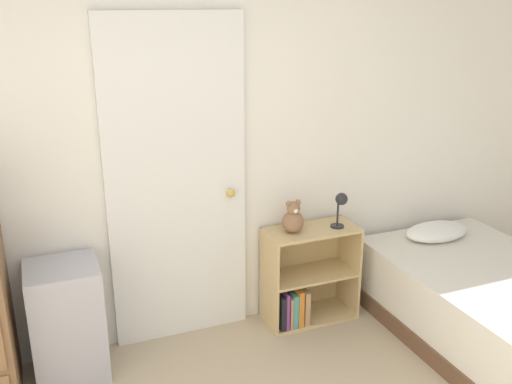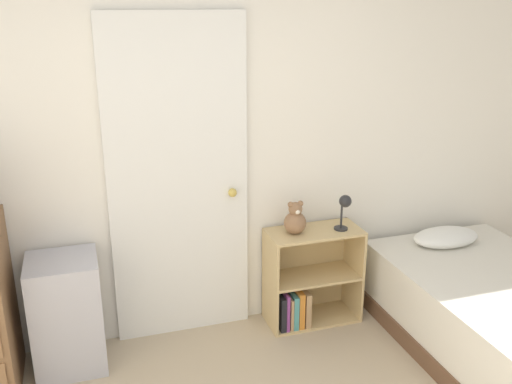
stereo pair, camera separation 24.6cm
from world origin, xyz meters
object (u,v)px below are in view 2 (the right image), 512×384
storage_bin (67,314)px  desk_lamp (344,206)px  teddy_bear (295,220)px  bed (504,320)px  bookshelf (305,285)px

storage_bin → desk_lamp: 1.85m
desk_lamp → teddy_bear: bearing=173.0°
desk_lamp → bed: 1.20m
bed → bookshelf: bearing=143.6°
storage_bin → bookshelf: size_ratio=1.06×
teddy_bear → bed: teddy_bear is taller
teddy_bear → bookshelf: bearing=3.8°
storage_bin → desk_lamp: (1.78, -0.00, 0.48)m
storage_bin → bed: 2.65m
teddy_bear → bed: 1.42m
storage_bin → teddy_bear: (1.45, 0.04, 0.41)m
bookshelf → bed: (1.01, -0.75, -0.03)m
bookshelf → storage_bin: bearing=-178.3°
storage_bin → bookshelf: 1.54m
bookshelf → teddy_bear: 0.50m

